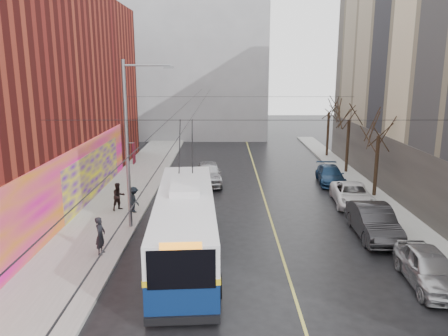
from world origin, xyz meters
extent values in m
cube|color=gray|center=(-8.00, 12.00, 0.07)|extent=(4.00, 60.00, 0.15)
cube|color=gray|center=(9.00, 12.00, 0.07)|extent=(2.00, 60.00, 0.15)
cube|color=#BFB74C|center=(1.50, 14.00, 0.00)|extent=(0.12, 50.00, 0.01)
cube|color=#ED05A7|center=(-9.96, 10.00, 2.00)|extent=(0.08, 28.00, 4.00)
cube|color=#4505A1|center=(-9.92, 16.00, 1.60)|extent=(0.06, 12.00, 3.20)
cube|color=#4C4742|center=(9.97, 14.00, 2.00)|extent=(0.06, 36.00, 4.00)
cube|color=gray|center=(-6.00, 45.00, 9.00)|extent=(20.00, 12.00, 18.00)
cylinder|color=slate|center=(-6.30, 10.00, 4.50)|extent=(0.20, 0.20, 9.00)
cube|color=#4D0B17|center=(-5.95, 10.00, 4.20)|extent=(0.04, 0.60, 1.10)
cylinder|color=slate|center=(-5.10, 10.00, 8.70)|extent=(2.40, 0.10, 0.10)
cube|color=slate|center=(-4.00, 10.00, 8.60)|extent=(0.50, 0.22, 0.12)
cylinder|color=black|center=(-3.80, 15.00, 6.20)|extent=(0.02, 60.00, 0.02)
cylinder|color=black|center=(-2.80, 15.00, 6.20)|extent=(0.02, 60.00, 0.02)
cylinder|color=black|center=(0.00, 6.00, 6.40)|extent=(18.00, 0.02, 0.02)
cylinder|color=black|center=(0.00, 22.00, 6.40)|extent=(18.00, 0.02, 0.02)
cylinder|color=black|center=(9.00, 16.00, 2.10)|extent=(0.24, 0.24, 4.20)
cylinder|color=black|center=(9.00, 23.00, 2.24)|extent=(0.24, 0.24, 4.48)
cylinder|color=black|center=(9.00, 30.00, 2.18)|extent=(0.24, 0.24, 4.37)
ellipsoid|color=slate|center=(-3.85, 7.55, 6.22)|extent=(0.44, 0.20, 0.12)
ellipsoid|color=slate|center=(-1.52, 10.17, 8.48)|extent=(0.44, 0.20, 0.12)
ellipsoid|color=slate|center=(-3.01, 11.92, 7.17)|extent=(0.44, 0.20, 0.12)
cube|color=#091E49|center=(-2.99, 6.44, 0.93)|extent=(3.31, 11.90, 1.47)
cube|color=silver|center=(-2.99, 6.44, 2.30)|extent=(3.31, 11.90, 1.27)
cube|color=gold|center=(-2.99, 6.44, 1.67)|extent=(3.35, 11.94, 0.22)
cube|color=black|center=(-2.61, 0.57, 2.15)|extent=(2.25, 0.19, 1.37)
cube|color=black|center=(-3.37, 12.31, 2.15)|extent=(2.25, 0.19, 1.18)
cube|color=black|center=(-4.28, 6.36, 2.20)|extent=(0.74, 10.75, 0.98)
cube|color=black|center=(-1.70, 6.52, 2.20)|extent=(0.74, 10.75, 0.98)
cube|color=silver|center=(-3.05, 7.42, 3.09)|extent=(1.56, 3.02, 0.29)
cube|color=black|center=(-2.60, 0.53, 0.34)|extent=(2.55, 0.28, 0.29)
cylinder|color=black|center=(-4.00, 2.45, 0.49)|extent=(0.36, 1.00, 0.98)
cylinder|color=black|center=(-1.46, 2.61, 0.49)|extent=(0.36, 1.00, 0.98)
cylinder|color=black|center=(-4.52, 10.27, 0.49)|extent=(0.36, 1.00, 0.98)
cylinder|color=black|center=(-1.97, 10.43, 0.49)|extent=(0.36, 1.00, 0.98)
cylinder|color=black|center=(-3.62, 10.82, 4.51)|extent=(0.28, 3.40, 2.41)
cylinder|color=black|center=(-2.94, 10.86, 4.51)|extent=(0.28, 3.40, 2.41)
imported|color=#A1A2A6|center=(7.00, 3.63, 0.75)|extent=(2.02, 4.48, 1.50)
imported|color=#232325|center=(6.52, 8.84, 0.83)|extent=(1.90, 5.06, 1.65)
imported|color=white|center=(7.00, 14.31, 0.68)|extent=(2.69, 5.09, 1.36)
imported|color=navy|center=(6.87, 19.67, 0.66)|extent=(2.19, 4.68, 1.32)
imported|color=#B0B1B5|center=(-2.39, 19.56, 0.83)|extent=(2.26, 4.98, 1.66)
imported|color=black|center=(-6.90, 6.35, 1.04)|extent=(0.48, 0.68, 1.78)
imported|color=black|center=(-7.59, 12.80, 1.00)|extent=(1.04, 1.03, 1.69)
imported|color=black|center=(-6.57, 12.39, 0.93)|extent=(1.07, 1.15, 1.56)
camera|label=1|loc=(-1.22, -12.51, 8.52)|focal=35.00mm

